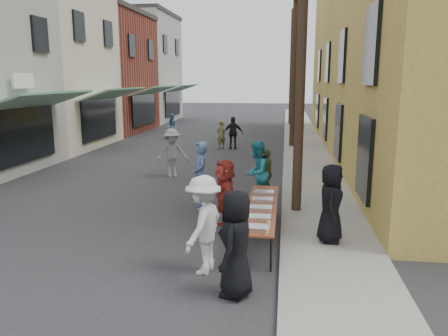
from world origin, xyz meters
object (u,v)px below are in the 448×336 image
(catering_tray_sausage, at_px, (257,228))
(guest_front_c, at_px, (257,173))
(utility_pole_far, at_px, (291,68))
(guest_front_a, at_px, (236,244))
(utility_pole_near, at_px, (302,45))
(serving_table, at_px, (262,208))
(server, at_px, (331,203))
(utility_pole_mid, at_px, (294,63))

(catering_tray_sausage, distance_m, guest_front_c, 4.37)
(utility_pole_far, distance_m, guest_front_a, 29.14)
(utility_pole_near, height_order, serving_table, utility_pole_near)
(utility_pole_near, distance_m, server, 4.28)
(utility_pole_near, xyz_separation_m, guest_front_a, (-1.12, -4.89, -3.57))
(utility_pole_near, distance_m, guest_front_c, 3.80)
(utility_pole_far, relative_size, guest_front_a, 4.85)
(utility_pole_mid, bearing_deg, server, -87.29)
(utility_pole_far, height_order, serving_table, utility_pole_far)
(utility_pole_near, relative_size, catering_tray_sausage, 18.00)
(utility_pole_mid, xyz_separation_m, catering_tray_sausage, (-0.86, -15.66, -3.71))
(utility_pole_far, height_order, server, utility_pole_far)
(serving_table, bearing_deg, utility_pole_mid, 86.51)
(utility_pole_near, bearing_deg, utility_pole_far, 90.00)
(utility_pole_mid, relative_size, guest_front_c, 4.73)
(utility_pole_mid, distance_m, serving_table, 14.53)
(catering_tray_sausage, bearing_deg, guest_front_c, 93.92)
(utility_pole_mid, distance_m, guest_front_a, 17.30)
(utility_pole_near, distance_m, utility_pole_far, 24.00)
(utility_pole_mid, distance_m, catering_tray_sausage, 16.11)
(utility_pole_far, distance_m, server, 26.58)
(utility_pole_mid, bearing_deg, guest_front_a, -93.81)
(utility_pole_far, bearing_deg, guest_front_a, -92.23)
(utility_pole_mid, xyz_separation_m, server, (0.68, -14.34, -3.52))
(guest_front_a, height_order, guest_front_c, guest_front_c)
(guest_front_a, distance_m, server, 3.13)
(utility_pole_far, distance_m, catering_tray_sausage, 27.92)
(catering_tray_sausage, bearing_deg, serving_table, 90.00)
(guest_front_c, bearing_deg, guest_front_a, 16.20)
(serving_table, height_order, guest_front_c, guest_front_c)
(utility_pole_far, distance_m, guest_front_c, 23.60)
(utility_pole_near, bearing_deg, serving_table, -113.09)
(utility_pole_mid, xyz_separation_m, guest_front_a, (-1.12, -16.89, -3.57))
(utility_pole_far, bearing_deg, server, -88.53)
(utility_pole_near, height_order, utility_pole_far, same)
(guest_front_c, relative_size, server, 1.09)
(serving_table, bearing_deg, catering_tray_sausage, -90.00)
(serving_table, xyz_separation_m, server, (1.53, -0.33, 0.26))
(utility_pole_mid, distance_m, utility_pole_far, 12.00)
(serving_table, xyz_separation_m, catering_tray_sausage, (0.00, -1.65, 0.08))
(utility_pole_mid, relative_size, utility_pole_far, 1.00)
(utility_pole_mid, bearing_deg, utility_pole_near, -90.00)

